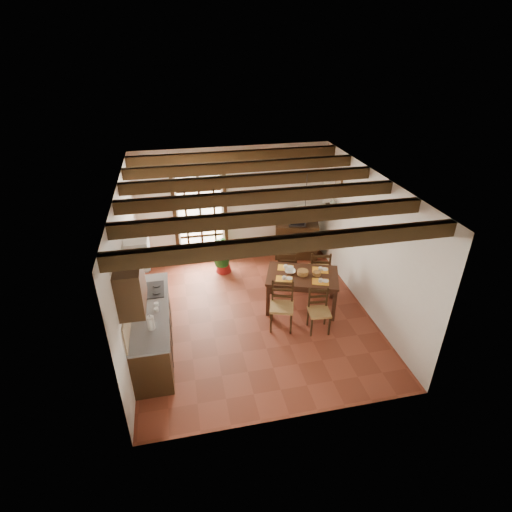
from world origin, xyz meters
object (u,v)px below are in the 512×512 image
object	(u,v)px
crt_tv	(298,217)
chair_near_left	(281,314)
chair_far_right	(318,277)
pendant_lamp	(305,212)
kitchen_counter	(152,329)
potted_plant	(223,250)
chair_far_left	(286,275)
dining_table	(302,279)
chair_near_right	(318,318)
sideboard	(296,240)

from	to	relation	value
crt_tv	chair_near_left	bearing A→B (deg)	-95.45
chair_far_right	pendant_lamp	world-z (taller)	pendant_lamp
kitchen_counter	crt_tv	bearing A→B (deg)	39.02
chair_near_left	crt_tv	world-z (taller)	crt_tv
chair_far_right	potted_plant	distance (m)	2.28
crt_tv	chair_far_left	bearing A→B (deg)	-98.50
kitchen_counter	dining_table	size ratio (longest dim) A/B	1.38
crt_tv	chair_far_right	bearing A→B (deg)	-71.18
potted_plant	kitchen_counter	bearing A→B (deg)	-122.61
chair_near_right	sideboard	world-z (taller)	sideboard
dining_table	potted_plant	size ratio (longest dim) A/B	0.80
kitchen_counter	chair_near_left	bearing A→B (deg)	4.25
pendant_lamp	kitchen_counter	bearing A→B (deg)	-164.17
chair_near_right	pendant_lamp	distance (m)	2.02
chair_near_left	dining_table	bearing A→B (deg)	61.93
potted_plant	chair_near_left	bearing A→B (deg)	-70.76
dining_table	pendant_lamp	size ratio (longest dim) A/B	1.93
chair_far_left	chair_near_right	bearing A→B (deg)	111.00
pendant_lamp	chair_near_left	bearing A→B (deg)	-130.98
dining_table	pendant_lamp	world-z (taller)	pendant_lamp
crt_tv	chair_near_right	bearing A→B (deg)	-81.55
sideboard	pendant_lamp	size ratio (longest dim) A/B	1.24
kitchen_counter	chair_far_right	xyz separation A→B (m)	(3.52, 1.30, -0.17)
chair_far_right	potted_plant	world-z (taller)	potted_plant
pendant_lamp	chair_far_left	bearing A→B (deg)	97.31
dining_table	kitchen_counter	bearing A→B (deg)	-146.40
sideboard	pendant_lamp	world-z (taller)	pendant_lamp
kitchen_counter	dining_table	xyz separation A→B (m)	(2.95, 0.74, 0.19)
dining_table	potted_plant	distance (m)	2.21
chair_near_left	crt_tv	distance (m)	2.97
potted_plant	crt_tv	bearing A→B (deg)	10.58
potted_plant	sideboard	bearing A→B (deg)	10.75
chair_far_right	potted_plant	size ratio (longest dim) A/B	0.48
crt_tv	pendant_lamp	bearing A→B (deg)	-87.77
kitchen_counter	sideboard	distance (m)	4.48
chair_far_right	crt_tv	distance (m)	1.71
chair_far_left	sideboard	size ratio (longest dim) A/B	0.90
dining_table	chair_far_right	world-z (taller)	chair_far_right
chair_near_left	potted_plant	world-z (taller)	potted_plant
chair_far_right	sideboard	distance (m)	1.54
potted_plant	chair_near_right	bearing A→B (deg)	-59.98
dining_table	chair_far_right	distance (m)	0.88
dining_table	chair_near_left	bearing A→B (deg)	-116.10
dining_table	sideboard	xyz separation A→B (m)	(0.53, 2.09, -0.22)
potted_plant	pendant_lamp	world-z (taller)	pendant_lamp
crt_tv	sideboard	bearing A→B (deg)	107.23
sideboard	crt_tv	xyz separation A→B (m)	(0.00, -0.01, 0.63)
chair_far_left	pendant_lamp	xyz separation A→B (m)	(0.09, -0.70, 1.79)
dining_table	potted_plant	bearing A→B (deg)	148.02
dining_table	pendant_lamp	xyz separation A→B (m)	(-0.00, 0.10, 1.41)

